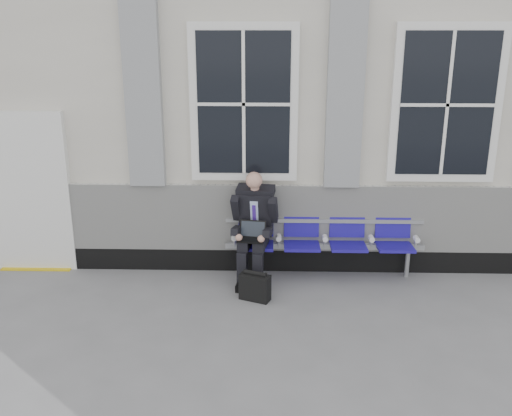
{
  "coord_description": "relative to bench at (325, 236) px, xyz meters",
  "views": [
    {
      "loc": [
        -1.8,
        -5.69,
        3.17
      ],
      "look_at": [
        -1.98,
        0.9,
        1.06
      ],
      "focal_mm": 40.0,
      "sensor_mm": 36.0,
      "label": 1
    }
  ],
  "objects": [
    {
      "name": "briefcase",
      "position": [
        -0.89,
        -0.75,
        -0.38
      ],
      "size": [
        0.4,
        0.28,
        0.38
      ],
      "color": "black",
      "rests_on": "ground"
    },
    {
      "name": "station_building",
      "position": [
        1.08,
        2.15,
        1.67
      ],
      "size": [
        14.4,
        4.4,
        4.49
      ],
      "color": "beige",
      "rests_on": "ground"
    },
    {
      "name": "bench",
      "position": [
        0.0,
        0.0,
        0.0
      ],
      "size": [
        2.6,
        0.47,
        0.91
      ],
      "color": "#9EA0A3",
      "rests_on": "ground"
    },
    {
      "name": "businessman",
      "position": [
        -0.92,
        -0.13,
        0.23
      ],
      "size": [
        0.62,
        0.83,
        1.44
      ],
      "color": "black",
      "rests_on": "ground"
    },
    {
      "name": "ground",
      "position": [
        1.1,
        -1.32,
        -0.55
      ],
      "size": [
        70.0,
        70.0,
        0.0
      ],
      "primitive_type": "plane",
      "color": "slate",
      "rests_on": "ground"
    }
  ]
}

